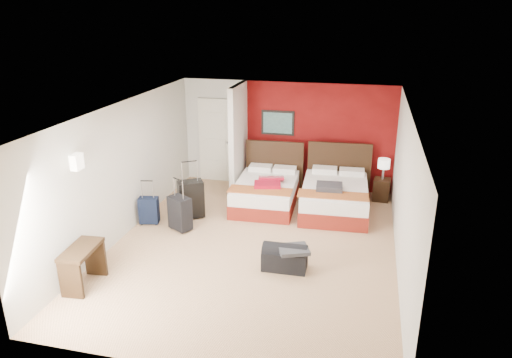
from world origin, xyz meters
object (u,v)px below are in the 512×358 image
(table_lamp, at_px, (383,169))
(suitcase_black, at_px, (191,200))
(bed_right, at_px, (334,198))
(desk, at_px, (83,267))
(red_suitcase_open, at_px, (269,182))
(nightstand, at_px, (381,190))
(bed_left, at_px, (266,194))
(suitcase_navy, at_px, (149,211))
(duffel_bag, at_px, (285,259))
(suitcase_charcoal, at_px, (180,214))

(table_lamp, distance_m, suitcase_black, 4.26)
(bed_right, bearing_deg, desk, -135.71)
(red_suitcase_open, bearing_deg, table_lamp, 10.99)
(nightstand, height_order, suitcase_black, suitcase_black)
(bed_left, bearing_deg, suitcase_navy, -147.33)
(bed_left, relative_size, desk, 2.30)
(duffel_bag, relative_size, desk, 0.92)
(suitcase_black, bearing_deg, nightstand, -5.95)
(bed_right, bearing_deg, nightstand, 38.98)
(bed_left, height_order, red_suitcase_open, red_suitcase_open)
(duffel_bag, bearing_deg, suitcase_black, 143.96)
(table_lamp, xyz_separation_m, suitcase_black, (-3.81, -1.88, -0.35))
(nightstand, relative_size, suitcase_black, 0.66)
(table_lamp, bearing_deg, bed_right, -138.16)
(suitcase_charcoal, bearing_deg, duffel_bag, 6.23)
(table_lamp, bearing_deg, suitcase_black, -153.76)
(bed_left, relative_size, duffel_bag, 2.51)
(suitcase_navy, height_order, desk, desk)
(suitcase_black, relative_size, desk, 0.95)
(red_suitcase_open, height_order, nightstand, red_suitcase_open)
(red_suitcase_open, height_order, table_lamp, table_lamp)
(bed_right, xyz_separation_m, desk, (-3.53, -3.81, 0.04))
(nightstand, bearing_deg, bed_left, -154.23)
(duffel_bag, bearing_deg, suitcase_charcoal, 155.52)
(suitcase_navy, xyz_separation_m, desk, (0.01, -2.32, 0.07))
(desk, bearing_deg, duffel_bag, 18.18)
(red_suitcase_open, distance_m, desk, 4.26)
(table_lamp, xyz_separation_m, desk, (-4.51, -4.68, -0.40))
(nightstand, bearing_deg, table_lamp, 0.00)
(nightstand, height_order, desk, desk)
(nightstand, xyz_separation_m, table_lamp, (0.00, 0.00, 0.48))
(table_lamp, bearing_deg, suitcase_navy, -152.46)
(table_lamp, distance_m, suitcase_navy, 5.12)
(table_lamp, height_order, suitcase_navy, table_lamp)
(red_suitcase_open, distance_m, nightstand, 2.59)
(bed_left, bearing_deg, duffel_bag, -73.20)
(nightstand, relative_size, desk, 0.63)
(suitcase_charcoal, bearing_deg, nightstand, 62.80)
(suitcase_black, distance_m, duffel_bag, 2.74)
(suitcase_charcoal, height_order, suitcase_navy, suitcase_charcoal)
(table_lamp, height_order, suitcase_black, table_lamp)
(bed_left, distance_m, duffel_bag, 2.69)
(red_suitcase_open, xyz_separation_m, table_lamp, (2.36, 1.01, 0.14))
(nightstand, bearing_deg, suitcase_black, -148.37)
(bed_right, distance_m, nightstand, 1.31)
(desk, bearing_deg, bed_left, 56.85)
(bed_left, height_order, suitcase_black, suitcase_black)
(bed_left, xyz_separation_m, table_lamp, (2.46, 0.91, 0.46))
(suitcase_charcoal, relative_size, suitcase_navy, 1.24)
(suitcase_black, bearing_deg, red_suitcase_open, -1.41)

